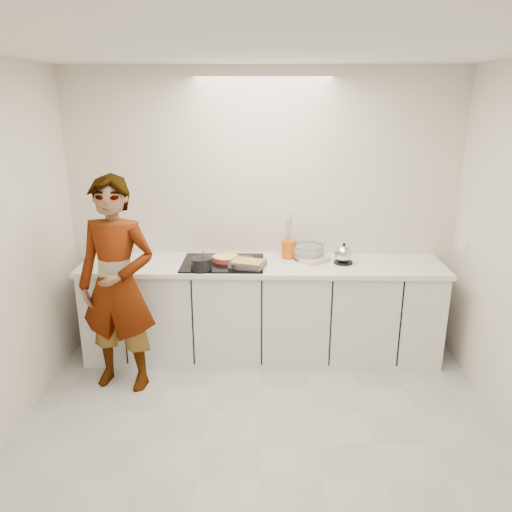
{
  "coord_description": "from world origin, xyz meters",
  "views": [
    {
      "loc": [
        0.03,
        -2.96,
        2.32
      ],
      "look_at": [
        -0.05,
        1.05,
        1.05
      ],
      "focal_mm": 35.0,
      "sensor_mm": 36.0,
      "label": 1
    }
  ],
  "objects_px": {
    "tart_dish": "(226,258)",
    "saucepan": "(201,264)",
    "hob": "(223,263)",
    "mixing_bowl": "(309,253)",
    "utensil_crock": "(289,249)",
    "baking_dish": "(248,263)",
    "kettle": "(344,255)",
    "cook": "(117,286)"
  },
  "relations": [
    {
      "from": "tart_dish",
      "to": "mixing_bowl",
      "type": "height_order",
      "value": "mixing_bowl"
    },
    {
      "from": "baking_dish",
      "to": "saucepan",
      "type": "bearing_deg",
      "value": -169.99
    },
    {
      "from": "mixing_bowl",
      "to": "utensil_crock",
      "type": "bearing_deg",
      "value": 170.34
    },
    {
      "from": "baking_dish",
      "to": "utensil_crock",
      "type": "xyz_separation_m",
      "value": [
        0.37,
        0.31,
        0.04
      ]
    },
    {
      "from": "utensil_crock",
      "to": "tart_dish",
      "type": "bearing_deg",
      "value": -167.02
    },
    {
      "from": "tart_dish",
      "to": "saucepan",
      "type": "distance_m",
      "value": 0.31
    },
    {
      "from": "hob",
      "to": "saucepan",
      "type": "height_order",
      "value": "saucepan"
    },
    {
      "from": "mixing_bowl",
      "to": "utensil_crock",
      "type": "relative_size",
      "value": 2.12
    },
    {
      "from": "tart_dish",
      "to": "utensil_crock",
      "type": "height_order",
      "value": "utensil_crock"
    },
    {
      "from": "saucepan",
      "to": "cook",
      "type": "height_order",
      "value": "cook"
    },
    {
      "from": "baking_dish",
      "to": "mixing_bowl",
      "type": "height_order",
      "value": "mixing_bowl"
    },
    {
      "from": "saucepan",
      "to": "utensil_crock",
      "type": "relative_size",
      "value": 1.28
    },
    {
      "from": "tart_dish",
      "to": "mixing_bowl",
      "type": "bearing_deg",
      "value": 7.64
    },
    {
      "from": "saucepan",
      "to": "baking_dish",
      "type": "xyz_separation_m",
      "value": [
        0.4,
        0.07,
        -0.02
      ]
    },
    {
      "from": "tart_dish",
      "to": "utensil_crock",
      "type": "bearing_deg",
      "value": 12.98
    },
    {
      "from": "tart_dish",
      "to": "utensil_crock",
      "type": "xyz_separation_m",
      "value": [
        0.57,
        0.13,
        0.05
      ]
    },
    {
      "from": "hob",
      "to": "baking_dish",
      "type": "height_order",
      "value": "baking_dish"
    },
    {
      "from": "cook",
      "to": "mixing_bowl",
      "type": "bearing_deg",
      "value": 32.19
    },
    {
      "from": "utensil_crock",
      "to": "saucepan",
      "type": "bearing_deg",
      "value": -153.53
    },
    {
      "from": "baking_dish",
      "to": "cook",
      "type": "xyz_separation_m",
      "value": [
        -1.04,
        -0.38,
        -0.07
      ]
    },
    {
      "from": "tart_dish",
      "to": "cook",
      "type": "xyz_separation_m",
      "value": [
        -0.83,
        -0.56,
        -0.06
      ]
    },
    {
      "from": "mixing_bowl",
      "to": "kettle",
      "type": "relative_size",
      "value": 1.83
    },
    {
      "from": "kettle",
      "to": "utensil_crock",
      "type": "relative_size",
      "value": 1.16
    },
    {
      "from": "baking_dish",
      "to": "kettle",
      "type": "bearing_deg",
      "value": 10.34
    },
    {
      "from": "saucepan",
      "to": "mixing_bowl",
      "type": "distance_m",
      "value": 1.01
    },
    {
      "from": "baking_dish",
      "to": "kettle",
      "type": "xyz_separation_m",
      "value": [
        0.85,
        0.15,
        0.04
      ]
    },
    {
      "from": "tart_dish",
      "to": "utensil_crock",
      "type": "relative_size",
      "value": 1.61
    },
    {
      "from": "cook",
      "to": "hob",
      "type": "bearing_deg",
      "value": 41.52
    },
    {
      "from": "tart_dish",
      "to": "mixing_bowl",
      "type": "distance_m",
      "value": 0.76
    },
    {
      "from": "mixing_bowl",
      "to": "kettle",
      "type": "xyz_separation_m",
      "value": [
        0.3,
        -0.12,
        0.02
      ]
    },
    {
      "from": "hob",
      "to": "saucepan",
      "type": "relative_size",
      "value": 3.42
    },
    {
      "from": "baking_dish",
      "to": "kettle",
      "type": "distance_m",
      "value": 0.86
    },
    {
      "from": "hob",
      "to": "saucepan",
      "type": "distance_m",
      "value": 0.26
    },
    {
      "from": "saucepan",
      "to": "kettle",
      "type": "bearing_deg",
      "value": 10.24
    },
    {
      "from": "hob",
      "to": "cook",
      "type": "xyz_separation_m",
      "value": [
        -0.81,
        -0.5,
        -0.03
      ]
    },
    {
      "from": "utensil_crock",
      "to": "cook",
      "type": "xyz_separation_m",
      "value": [
        -1.4,
        -0.69,
        -0.11
      ]
    },
    {
      "from": "kettle",
      "to": "mixing_bowl",
      "type": "bearing_deg",
      "value": 157.64
    },
    {
      "from": "hob",
      "to": "utensil_crock",
      "type": "relative_size",
      "value": 4.38
    },
    {
      "from": "hob",
      "to": "mixing_bowl",
      "type": "height_order",
      "value": "mixing_bowl"
    },
    {
      "from": "tart_dish",
      "to": "kettle",
      "type": "relative_size",
      "value": 1.39
    },
    {
      "from": "hob",
      "to": "saucepan",
      "type": "xyz_separation_m",
      "value": [
        -0.17,
        -0.19,
        0.06
      ]
    },
    {
      "from": "tart_dish",
      "to": "saucepan",
      "type": "height_order",
      "value": "saucepan"
    }
  ]
}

